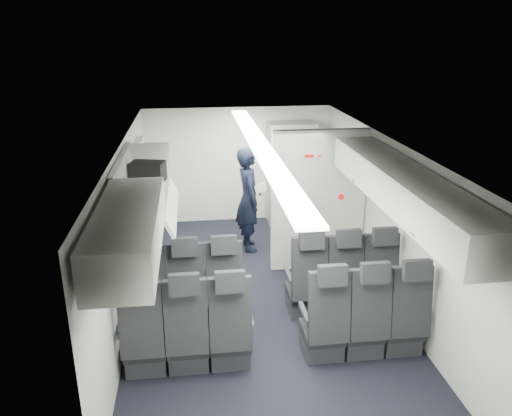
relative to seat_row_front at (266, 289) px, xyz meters
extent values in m
cube|color=black|center=(0.00, 0.53, -0.41)|extent=(3.40, 6.00, 0.01)
cube|color=white|center=(0.00, 0.53, 1.75)|extent=(3.40, 6.00, 0.01)
cube|color=silver|center=(0.00, 3.53, 0.67)|extent=(3.40, 0.01, 2.15)
cube|color=silver|center=(0.00, -2.47, 0.67)|extent=(3.40, 0.01, 2.15)
cube|color=silver|center=(-1.70, 0.53, 0.67)|extent=(0.01, 6.00, 2.15)
cube|color=silver|center=(1.70, 0.53, 0.67)|extent=(0.01, 6.00, 2.15)
cube|color=white|center=(0.00, 0.53, 1.71)|extent=(0.25, 5.52, 0.03)
cube|color=black|center=(-1.42, 0.08, -0.13)|extent=(0.44, 0.46, 0.12)
cube|color=#2D2D33|center=(-1.42, 0.08, -0.29)|extent=(0.42, 0.42, 0.22)
cube|color=black|center=(-1.42, -0.14, 0.32)|extent=(0.44, 0.20, 0.80)
cube|color=black|center=(-1.42, -0.19, 0.72)|extent=(0.30, 0.12, 0.23)
cube|color=#2D2D33|center=(-1.64, 0.05, 0.15)|extent=(0.05, 0.40, 0.06)
cube|color=#2D2D33|center=(-1.20, 0.05, 0.15)|extent=(0.05, 0.40, 0.06)
cube|color=black|center=(-0.97, 0.08, -0.13)|extent=(0.44, 0.46, 0.12)
cube|color=#2D2D33|center=(-0.97, 0.08, -0.29)|extent=(0.42, 0.42, 0.22)
cube|color=black|center=(-0.97, -0.14, 0.32)|extent=(0.44, 0.20, 0.80)
cube|color=black|center=(-0.97, -0.19, 0.72)|extent=(0.30, 0.12, 0.23)
cube|color=#2D2D33|center=(-1.19, 0.05, 0.15)|extent=(0.05, 0.40, 0.06)
cube|color=#2D2D33|center=(-0.75, 0.05, 0.15)|extent=(0.05, 0.40, 0.06)
cube|color=black|center=(-0.52, 0.08, -0.13)|extent=(0.44, 0.46, 0.12)
cube|color=#2D2D33|center=(-0.52, 0.08, -0.29)|extent=(0.42, 0.42, 0.22)
cube|color=black|center=(-0.52, -0.14, 0.32)|extent=(0.44, 0.20, 0.80)
cube|color=black|center=(-0.52, -0.19, 0.72)|extent=(0.30, 0.12, 0.23)
cube|color=#2D2D33|center=(-0.74, 0.05, 0.15)|extent=(0.05, 0.40, 0.06)
cube|color=#2D2D33|center=(-0.30, 0.05, 0.15)|extent=(0.05, 0.40, 0.06)
cube|color=black|center=(0.52, 0.08, -0.13)|extent=(0.44, 0.46, 0.12)
cube|color=#2D2D33|center=(0.52, 0.08, -0.29)|extent=(0.42, 0.42, 0.22)
cube|color=black|center=(0.52, -0.14, 0.32)|extent=(0.44, 0.20, 0.80)
cube|color=black|center=(0.52, -0.19, 0.72)|extent=(0.30, 0.12, 0.23)
cube|color=#2D2D33|center=(0.30, 0.05, 0.15)|extent=(0.05, 0.40, 0.06)
cube|color=#2D2D33|center=(0.74, 0.05, 0.15)|extent=(0.05, 0.40, 0.06)
cube|color=black|center=(0.97, 0.08, -0.13)|extent=(0.44, 0.46, 0.12)
cube|color=#2D2D33|center=(0.97, 0.08, -0.29)|extent=(0.42, 0.42, 0.22)
cube|color=black|center=(0.97, -0.14, 0.32)|extent=(0.44, 0.20, 0.80)
cube|color=black|center=(0.97, -0.19, 0.72)|extent=(0.30, 0.12, 0.23)
cube|color=#2D2D33|center=(0.75, 0.05, 0.15)|extent=(0.05, 0.40, 0.06)
cube|color=#2D2D33|center=(1.19, 0.05, 0.15)|extent=(0.05, 0.40, 0.06)
cube|color=black|center=(1.42, 0.08, -0.13)|extent=(0.44, 0.46, 0.12)
cube|color=#2D2D33|center=(1.42, 0.08, -0.29)|extent=(0.42, 0.42, 0.22)
cube|color=black|center=(1.42, -0.14, 0.32)|extent=(0.44, 0.20, 0.80)
cube|color=black|center=(1.42, -0.19, 0.72)|extent=(0.30, 0.12, 0.23)
cube|color=#2D2D33|center=(1.20, 0.05, 0.15)|extent=(0.05, 0.40, 0.06)
cube|color=#2D2D33|center=(1.64, 0.05, 0.15)|extent=(0.05, 0.40, 0.06)
cube|color=black|center=(-1.42, -0.82, -0.13)|extent=(0.44, 0.46, 0.12)
cube|color=#2D2D33|center=(-1.42, -0.82, -0.29)|extent=(0.42, 0.42, 0.22)
cube|color=black|center=(-1.42, -1.04, 0.32)|extent=(0.44, 0.20, 0.80)
cube|color=black|center=(-1.42, -1.09, 0.72)|extent=(0.30, 0.12, 0.23)
cube|color=#2D2D33|center=(-1.64, -0.85, 0.15)|extent=(0.05, 0.40, 0.06)
cube|color=#2D2D33|center=(-1.20, -0.85, 0.15)|extent=(0.05, 0.40, 0.06)
cube|color=black|center=(-0.97, -0.82, -0.13)|extent=(0.44, 0.46, 0.12)
cube|color=#2D2D33|center=(-0.97, -0.82, -0.29)|extent=(0.42, 0.42, 0.22)
cube|color=black|center=(-0.97, -1.04, 0.32)|extent=(0.44, 0.20, 0.80)
cube|color=black|center=(-0.97, -1.09, 0.72)|extent=(0.30, 0.12, 0.23)
cube|color=#2D2D33|center=(-1.19, -0.85, 0.15)|extent=(0.05, 0.40, 0.06)
cube|color=#2D2D33|center=(-0.75, -0.85, 0.15)|extent=(0.05, 0.40, 0.06)
cube|color=black|center=(-0.52, -0.82, -0.13)|extent=(0.44, 0.46, 0.12)
cube|color=#2D2D33|center=(-0.52, -0.82, -0.29)|extent=(0.42, 0.42, 0.22)
cube|color=black|center=(-0.52, -1.04, 0.32)|extent=(0.44, 0.20, 0.80)
cube|color=black|center=(-0.52, -1.09, 0.72)|extent=(0.30, 0.12, 0.23)
cube|color=#2D2D33|center=(-0.74, -0.85, 0.15)|extent=(0.05, 0.40, 0.06)
cube|color=#2D2D33|center=(-0.30, -0.85, 0.15)|extent=(0.05, 0.40, 0.06)
cube|color=black|center=(0.52, -0.82, -0.13)|extent=(0.44, 0.46, 0.12)
cube|color=#2D2D33|center=(0.52, -0.82, -0.29)|extent=(0.42, 0.42, 0.22)
cube|color=black|center=(0.52, -1.04, 0.32)|extent=(0.44, 0.20, 0.80)
cube|color=black|center=(0.52, -1.09, 0.72)|extent=(0.30, 0.12, 0.23)
cube|color=#2D2D33|center=(0.30, -0.85, 0.15)|extent=(0.05, 0.40, 0.06)
cube|color=#2D2D33|center=(0.74, -0.85, 0.15)|extent=(0.05, 0.40, 0.06)
cube|color=black|center=(0.97, -0.82, -0.13)|extent=(0.44, 0.46, 0.12)
cube|color=#2D2D33|center=(0.97, -0.82, -0.29)|extent=(0.42, 0.42, 0.22)
cube|color=black|center=(0.97, -1.04, 0.32)|extent=(0.44, 0.20, 0.80)
cube|color=black|center=(0.97, -1.09, 0.72)|extent=(0.30, 0.12, 0.23)
cube|color=#2D2D33|center=(0.75, -0.85, 0.15)|extent=(0.05, 0.40, 0.06)
cube|color=#2D2D33|center=(1.19, -0.85, 0.15)|extent=(0.05, 0.40, 0.06)
cube|color=black|center=(1.42, -0.82, -0.13)|extent=(0.44, 0.46, 0.12)
cube|color=#2D2D33|center=(1.42, -0.82, -0.29)|extent=(0.42, 0.42, 0.22)
cube|color=black|center=(1.42, -1.04, 0.32)|extent=(0.44, 0.20, 0.80)
cube|color=black|center=(1.42, -1.09, 0.72)|extent=(0.30, 0.12, 0.23)
cube|color=#2D2D33|center=(1.20, -0.85, 0.15)|extent=(0.05, 0.40, 0.06)
cube|color=#2D2D33|center=(1.64, -0.85, 0.15)|extent=(0.05, 0.40, 0.06)
cube|color=silver|center=(-1.40, -1.47, 1.46)|extent=(0.52, 1.80, 0.40)
cylinder|color=slate|center=(-1.15, -1.47, 1.30)|extent=(0.04, 0.10, 0.04)
cube|color=#9E9E93|center=(-1.40, 0.28, 1.26)|extent=(0.52, 1.70, 0.04)
cube|color=silver|center=(-1.66, 0.28, 1.46)|extent=(0.06, 1.70, 0.44)
cube|color=silver|center=(-1.40, -0.55, 1.46)|extent=(0.52, 0.04, 0.40)
cube|color=silver|center=(-1.40, 1.11, 1.46)|extent=(0.52, 0.04, 0.40)
cube|color=silver|center=(-1.15, 0.28, 1.15)|extent=(0.21, 1.61, 0.38)
cube|color=silver|center=(1.40, -1.47, 1.46)|extent=(0.52, 1.80, 0.40)
cylinder|color=slate|center=(1.15, -1.47, 1.30)|extent=(0.04, 0.10, 0.04)
cube|color=silver|center=(1.40, 0.28, 1.46)|extent=(0.52, 1.70, 0.40)
cylinder|color=slate|center=(1.15, 0.28, 1.30)|extent=(0.04, 0.10, 0.04)
cube|color=white|center=(0.98, 1.33, 0.67)|extent=(1.40, 0.12, 2.13)
cube|color=white|center=(0.85, 1.26, 1.38)|extent=(0.24, 0.01, 0.10)
cube|color=red|center=(0.80, 1.25, 1.38)|extent=(0.13, 0.01, 0.04)
cube|color=red|center=(0.95, 1.25, 1.38)|extent=(0.05, 0.01, 0.03)
cylinder|color=white|center=(1.30, 1.26, 0.75)|extent=(0.11, 0.01, 0.11)
cylinder|color=red|center=(1.30, 1.26, 0.75)|extent=(0.09, 0.01, 0.09)
cube|color=#939399|center=(0.95, 3.25, 0.55)|extent=(0.85, 0.50, 1.90)
cube|color=#3F3F42|center=(0.95, 2.99, 0.10)|extent=(0.80, 0.01, 0.02)
cube|color=#3F3F42|center=(0.95, 2.99, 0.60)|extent=(0.80, 0.01, 0.02)
cube|color=#3F3F42|center=(0.95, 2.99, 1.10)|extent=(0.80, 0.01, 0.02)
cube|color=silver|center=(-1.64, 2.08, 0.55)|extent=(0.10, 0.92, 1.86)
cylinder|color=black|center=(-1.58, 2.08, 1.05)|extent=(0.03, 0.22, 0.22)
cube|color=gold|center=(-1.58, 2.38, 0.60)|extent=(0.02, 0.10, 0.75)
cylinder|color=white|center=(-1.67, 1.33, 0.90)|extent=(0.01, 0.11, 0.11)
cylinder|color=red|center=(-1.66, 1.33, 0.90)|extent=(0.01, 0.09, 0.09)
imported|color=black|center=(0.04, 2.15, 0.46)|extent=(0.46, 0.66, 1.73)
cube|color=black|center=(-1.39, 0.53, 1.42)|extent=(0.46, 0.37, 0.24)
cube|color=white|center=(0.23, 2.10, 0.66)|extent=(0.20, 0.09, 0.14)
camera|label=1|loc=(-0.83, -5.46, 3.07)|focal=35.00mm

